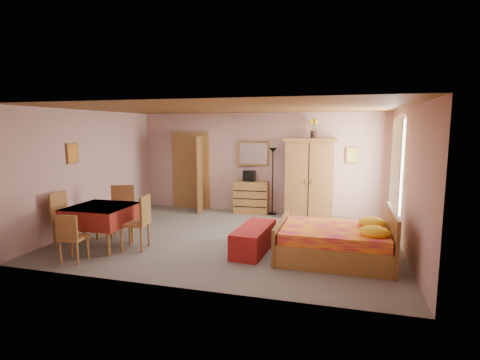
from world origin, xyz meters
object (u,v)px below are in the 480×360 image
(chest_of_drawers, at_px, (251,197))
(stereo, at_px, (249,176))
(chair_east, at_px, (135,223))
(dining_table, at_px, (102,227))
(wall_mirror, at_px, (253,153))
(chair_west, at_px, (69,219))
(chair_south, at_px, (74,237))
(floor_lamp, at_px, (273,181))
(sunflower_vase, at_px, (313,128))
(bed, at_px, (334,233))
(wardrobe, at_px, (309,178))
(bench, at_px, (254,239))
(chair_north, at_px, (122,211))

(chest_of_drawers, bearing_deg, stereo, 151.03)
(chair_east, bearing_deg, dining_table, 87.78)
(wall_mirror, height_order, chair_east, wall_mirror)
(stereo, distance_m, chair_west, 4.46)
(stereo, relative_size, chair_south, 0.36)
(floor_lamp, height_order, sunflower_vase, sunflower_vase)
(bed, bearing_deg, wall_mirror, 124.76)
(chest_of_drawers, distance_m, wardrobe, 1.59)
(floor_lamp, height_order, bed, floor_lamp)
(floor_lamp, distance_m, chair_east, 3.93)
(sunflower_vase, bearing_deg, dining_table, -135.68)
(wardrobe, distance_m, sunflower_vase, 1.23)
(dining_table, bearing_deg, chair_west, -177.21)
(bench, distance_m, dining_table, 2.84)
(wall_mirror, distance_m, bench, 3.51)
(chair_north, bearing_deg, floor_lamp, -158.68)
(dining_table, height_order, chair_south, chair_south)
(bench, bearing_deg, chest_of_drawers, 104.67)
(wall_mirror, relative_size, sunflower_vase, 1.77)
(stereo, bearing_deg, chair_north, -125.97)
(chair_south, height_order, chair_west, chair_west)
(chest_of_drawers, relative_size, bed, 0.46)
(floor_lamp, distance_m, chair_west, 4.82)
(stereo, bearing_deg, chair_east, -110.59)
(chair_west, bearing_deg, stereo, 140.22)
(wall_mirror, height_order, sunflower_vase, sunflower_vase)
(stereo, height_order, bed, stereo)
(dining_table, bearing_deg, chair_north, 94.85)
(chair_south, bearing_deg, wardrobe, 43.52)
(chair_south, bearing_deg, chair_east, 45.92)
(chair_south, xyz_separation_m, chair_east, (0.65, 0.84, 0.09))
(wardrobe, distance_m, chair_east, 4.40)
(chest_of_drawers, height_order, chair_west, chair_west)
(stereo, distance_m, dining_table, 4.07)
(floor_lamp, xyz_separation_m, sunflower_vase, (0.99, -0.01, 1.35))
(stereo, xyz_separation_m, dining_table, (-1.94, -3.53, -0.58))
(wall_mirror, bearing_deg, chair_south, -118.89)
(stereo, relative_size, chair_east, 0.30)
(wall_mirror, relative_size, chair_south, 1.02)
(chest_of_drawers, height_order, dining_table, chest_of_drawers)
(wall_mirror, bearing_deg, bench, -80.94)
(wall_mirror, height_order, chair_north, wall_mirror)
(bench, xyz_separation_m, dining_table, (-2.78, -0.55, 0.17))
(wardrobe, distance_m, bench, 3.02)
(chair_south, xyz_separation_m, chair_west, (-0.70, 0.73, 0.09))
(bench, bearing_deg, floor_lamp, 94.10)
(chair_west, bearing_deg, chair_east, 91.52)
(bed, bearing_deg, floor_lamp, 119.00)
(wardrobe, xyz_separation_m, chair_east, (-2.85, -3.32, -0.48))
(floor_lamp, bearing_deg, wardrobe, -5.92)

